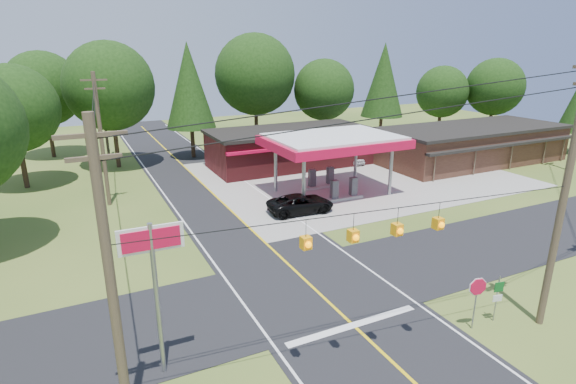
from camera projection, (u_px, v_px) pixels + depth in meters
name	position (u px, v px, depth m)	size (l,w,h in m)	color
ground	(313.00, 288.00, 22.64)	(120.00, 120.00, 0.00)	#3F5A1F
main_highway	(313.00, 288.00, 22.64)	(8.00, 120.00, 0.02)	black
cross_road	(313.00, 288.00, 22.64)	(70.00, 7.00, 0.02)	black
lane_center_yellow	(313.00, 288.00, 22.63)	(0.15, 110.00, 0.00)	yellow
gas_canopy	(333.00, 143.00, 36.23)	(10.60, 7.40, 4.88)	gray
convenience_store	(290.00, 147.00, 45.91)	(16.40, 7.55, 3.80)	maroon
strip_building	(472.00, 144.00, 47.43)	(20.40, 8.75, 3.80)	#3E2319
utility_pole_near_right	(564.00, 194.00, 17.97)	(1.80, 0.30, 11.50)	#473828
utility_pole_near_left	(111.00, 281.00, 12.81)	(1.80, 0.30, 10.00)	#473828
utility_pole_far_left	(101.00, 138.00, 33.12)	(1.80, 0.30, 10.00)	#473828
utility_pole_north	(104.00, 114.00, 48.44)	(0.30, 0.30, 9.50)	#473828
overhead_beacons	(377.00, 213.00, 15.20)	(17.04, 2.04, 1.03)	black
treeline_backdrop	(196.00, 95.00, 41.25)	(70.27, 51.59, 13.30)	#332316
suv_car	(301.00, 204.00, 32.87)	(4.92, 4.92, 1.37)	black
sedan_car	(351.00, 158.00, 47.08)	(3.51, 3.51, 1.20)	white
big_stop_sign	(154.00, 267.00, 15.47)	(2.21, 0.19, 5.95)	gray
octagonal_stop_sign	(477.00, 291.00, 18.82)	(0.84, 0.24, 2.45)	gray
route_sign_post	(498.00, 295.00, 19.51)	(0.45, 0.13, 2.22)	gray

